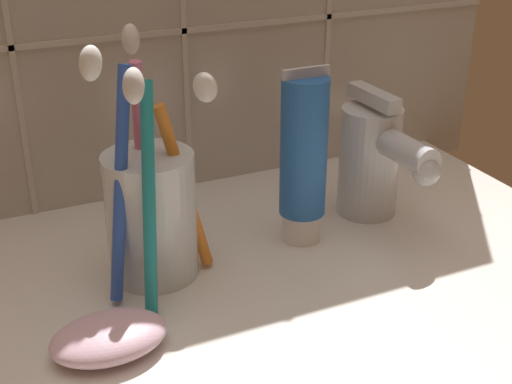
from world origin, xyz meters
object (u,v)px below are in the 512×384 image
at_px(toothpaste_tube, 303,158).
at_px(sink_faucet, 375,158).
at_px(soap_bar, 109,337).
at_px(toothbrush_cup, 151,208).

xyz_separation_m(toothpaste_tube, sink_faucet, (0.08, 0.01, -0.02)).
relative_size(sink_faucet, soap_bar, 1.56).
bearing_deg(toothpaste_tube, sink_faucet, 9.50).
bearing_deg(sink_faucet, toothbrush_cup, -87.82).
bearing_deg(toothpaste_tube, soap_bar, -156.10).
distance_m(toothbrush_cup, sink_faucet, 0.21).
xyz_separation_m(toothbrush_cup, toothpaste_tube, (0.13, 0.00, 0.02)).
bearing_deg(soap_bar, sink_faucet, 19.88).
relative_size(toothbrush_cup, soap_bar, 2.48).
height_order(toothpaste_tube, soap_bar, toothpaste_tube).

